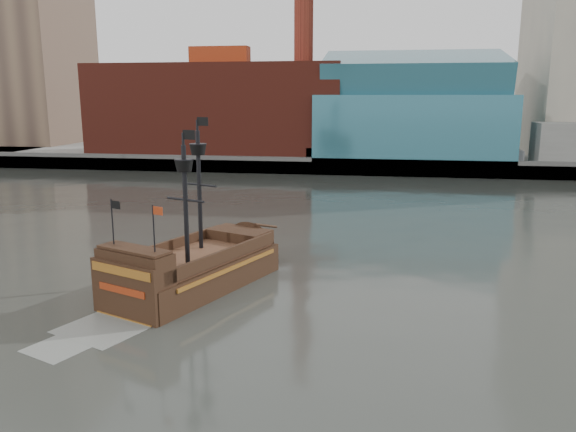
# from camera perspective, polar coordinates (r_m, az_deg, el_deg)

# --- Properties ---
(ground) EXTENTS (400.00, 400.00, 0.00)m
(ground) POSITION_cam_1_polar(r_m,az_deg,el_deg) (26.35, -3.46, -14.47)
(ground) COLOR #252622
(ground) RESTS_ON ground
(promenade_far) EXTENTS (220.00, 60.00, 2.00)m
(promenade_far) POSITION_cam_1_polar(r_m,az_deg,el_deg) (115.60, 6.72, 6.62)
(promenade_far) COLOR slate
(promenade_far) RESTS_ON ground
(seawall) EXTENTS (220.00, 1.00, 2.60)m
(seawall) POSITION_cam_1_polar(r_m,az_deg,el_deg) (86.27, 5.76, 5.02)
(seawall) COLOR #4C4C49
(seawall) RESTS_ON ground
(skyline) EXTENTS (149.00, 45.00, 62.00)m
(skyline) POSITION_cam_1_polar(r_m,az_deg,el_deg) (108.29, 9.74, 18.66)
(skyline) COLOR brown
(skyline) RESTS_ON promenade_far
(pirate_ship) EXTENTS (9.76, 15.67, 11.29)m
(pirate_ship) POSITION_cam_1_polar(r_m,az_deg,el_deg) (35.51, -9.56, -5.72)
(pirate_ship) COLOR black
(pirate_ship) RESTS_ON ground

